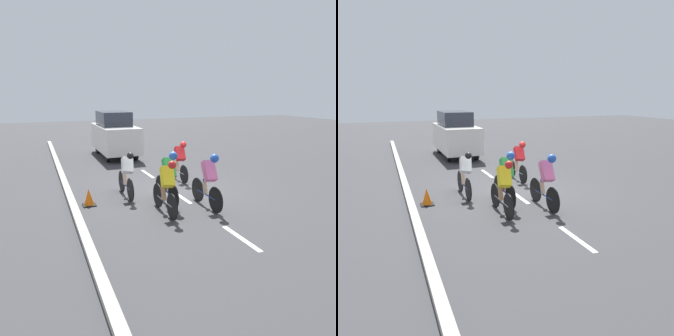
{
  "view_description": "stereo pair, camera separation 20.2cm",
  "coord_description": "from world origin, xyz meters",
  "views": [
    {
      "loc": [
        4.02,
        9.31,
        3.11
      ],
      "look_at": [
        0.43,
        0.53,
        0.95
      ],
      "focal_mm": 35.0,
      "sensor_mm": 36.0,
      "label": 1
    },
    {
      "loc": [
        3.84,
        9.39,
        3.11
      ],
      "look_at": [
        0.43,
        0.53,
        0.95
      ],
      "focal_mm": 35.0,
      "sensor_mm": 36.0,
      "label": 2
    }
  ],
  "objects": [
    {
      "name": "lane_stripe_near",
      "position": [
        0.0,
        3.73,
        0.0
      ],
      "size": [
        0.12,
        1.4,
        0.01
      ],
      "primitive_type": "cube",
      "color": "white",
      "rests_on": "ground"
    },
    {
      "name": "traffic_cone",
      "position": [
        2.75,
        0.27,
        0.24
      ],
      "size": [
        0.36,
        0.36,
        0.49
      ],
      "color": "black",
      "rests_on": "ground"
    },
    {
      "name": "cyclist_yellow",
      "position": [
        0.96,
        1.72,
        0.77
      ],
      "size": [
        0.4,
        1.71,
        1.48
      ],
      "color": "black",
      "rests_on": "ground"
    },
    {
      "name": "cyclist_red",
      "position": [
        -0.76,
        -1.28,
        0.78
      ],
      "size": [
        0.37,
        1.69,
        1.47
      ],
      "color": "black",
      "rests_on": "ground"
    },
    {
      "name": "cyclist_green",
      "position": [
        0.61,
        0.99,
        0.83
      ],
      "size": [
        0.39,
        1.72,
        1.57
      ],
      "color": "black",
      "rests_on": "ground"
    },
    {
      "name": "cyclist_white",
      "position": [
        1.53,
        -0.09,
        0.74
      ],
      "size": [
        0.4,
        1.72,
        1.43
      ],
      "color": "black",
      "rests_on": "ground"
    },
    {
      "name": "curb",
      "position": [
        3.2,
        0.53,
        0.07
      ],
      "size": [
        0.2,
        26.75,
        0.14
      ],
      "primitive_type": "cube",
      "color": "#A8A399",
      "rests_on": "ground"
    },
    {
      "name": "cyclist_pink",
      "position": [
        -0.29,
        1.71,
        0.82
      ],
      "size": [
        0.36,
        1.75,
        1.56
      ],
      "color": "black",
      "rests_on": "ground"
    },
    {
      "name": "ground_plane",
      "position": [
        0.0,
        0.0,
        0.0
      ],
      "size": [
        60.0,
        60.0,
        0.0
      ],
      "primitive_type": "plane",
      "color": "#38383A"
    },
    {
      "name": "lane_stripe_mid",
      "position": [
        0.0,
        0.53,
        0.0
      ],
      "size": [
        0.12,
        1.4,
        0.01
      ],
      "primitive_type": "cube",
      "color": "white",
      "rests_on": "ground"
    },
    {
      "name": "support_car",
      "position": [
        0.29,
        -6.88,
        1.11
      ],
      "size": [
        1.7,
        4.0,
        2.24
      ],
      "color": "black",
      "rests_on": "ground"
    },
    {
      "name": "lane_stripe_far",
      "position": [
        0.0,
        -2.67,
        0.0
      ],
      "size": [
        0.12,
        1.4,
        0.01
      ],
      "primitive_type": "cube",
      "color": "white",
      "rests_on": "ground"
    }
  ]
}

